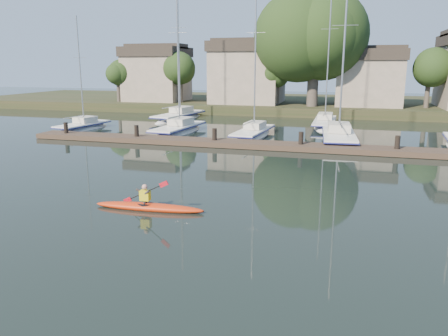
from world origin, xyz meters
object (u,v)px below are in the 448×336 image
(sailboat_0, at_px, (83,131))
(sailboat_1, at_px, (179,135))
(sailboat_3, at_px, (338,145))
(sailboat_6, at_px, (324,128))
(sailboat_5, at_px, (179,121))
(kayak, at_px, (148,205))
(dock, at_px, (256,145))
(sailboat_2, at_px, (253,138))

(sailboat_0, bearing_deg, sailboat_1, 10.06)
(sailboat_3, relative_size, sailboat_6, 0.96)
(sailboat_1, distance_m, sailboat_5, 9.26)
(sailboat_3, bearing_deg, sailboat_1, 171.73)
(sailboat_5, xyz_separation_m, sailboat_6, (14.83, -0.94, 0.02))
(kayak, xyz_separation_m, sailboat_1, (-6.18, 18.89, -0.36))
(sailboat_6, bearing_deg, sailboat_0, -158.27)
(dock, relative_size, sailboat_5, 2.16)
(sailboat_1, height_order, sailboat_2, sailboat_1)
(kayak, relative_size, sailboat_1, 0.32)
(sailboat_1, relative_size, sailboat_2, 1.02)
(kayak, relative_size, sailboat_3, 0.32)
(sailboat_0, distance_m, sailboat_2, 15.16)
(sailboat_1, bearing_deg, kayak, -67.28)
(kayak, xyz_separation_m, sailboat_3, (6.78, 17.89, -0.39))
(sailboat_0, xyz_separation_m, sailboat_6, (20.27, 8.19, 0.00))
(sailboat_1, bearing_deg, dock, -27.64)
(sailboat_1, xyz_separation_m, sailboat_2, (6.39, -0.14, 0.02))
(sailboat_3, xyz_separation_m, sailboat_5, (-16.29, 9.65, 0.02))
(sailboat_1, relative_size, sailboat_6, 0.94)
(sailboat_2, bearing_deg, sailboat_3, -3.12)
(sailboat_6, bearing_deg, sailboat_2, -123.37)
(sailboat_2, bearing_deg, sailboat_0, -174.29)
(sailboat_0, xyz_separation_m, sailboat_3, (21.73, -0.52, -0.04))
(kayak, height_order, sailboat_0, sailboat_0)
(dock, xyz_separation_m, sailboat_6, (3.90, 12.49, -0.38))
(sailboat_1, bearing_deg, sailboat_2, 3.37)
(sailboat_5, distance_m, sailboat_6, 14.86)
(dock, height_order, sailboat_5, sailboat_5)
(kayak, height_order, sailboat_2, sailboat_2)
(sailboat_0, bearing_deg, kayak, -44.02)
(sailboat_3, bearing_deg, kayak, -114.61)
(dock, height_order, sailboat_2, sailboat_2)
(dock, relative_size, sailboat_1, 2.45)
(dock, relative_size, sailboat_3, 2.38)
(kayak, relative_size, sailboat_2, 0.33)
(dock, bearing_deg, sailboat_5, 129.13)
(kayak, bearing_deg, sailboat_5, 105.55)
(dock, xyz_separation_m, sailboat_0, (-16.36, 4.30, -0.38))
(kayak, height_order, sailboat_1, sailboat_1)
(sailboat_3, xyz_separation_m, sailboat_6, (-1.46, 8.71, 0.04))
(sailboat_0, bearing_deg, dock, -7.84)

